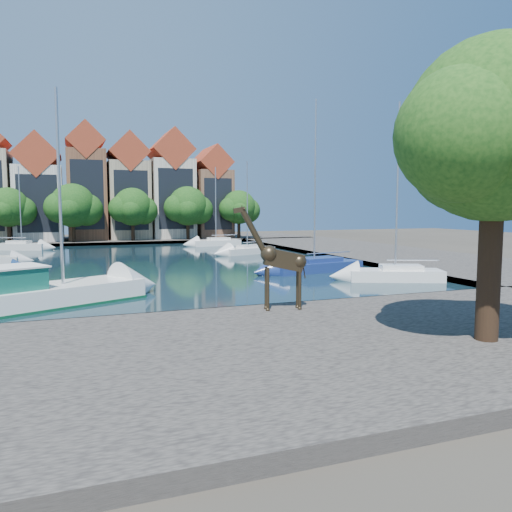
{
  "coord_description": "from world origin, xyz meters",
  "views": [
    {
      "loc": [
        -6.39,
        -22.56,
        5.24
      ],
      "look_at": [
        1.53,
        -1.3,
        3.02
      ],
      "focal_mm": 35.0,
      "sensor_mm": 36.0,
      "label": 1
    }
  ],
  "objects": [
    {
      "name": "water_basin",
      "position": [
        0.0,
        24.0,
        0.04
      ],
      "size": [
        38.0,
        50.0,
        0.08
      ],
      "primitive_type": "cube",
      "color": "black",
      "rests_on": "ground"
    },
    {
      "name": "giraffe_statue",
      "position": [
        2.58,
        -1.45,
        2.85
      ],
      "size": [
        3.34,
        0.95,
        4.78
      ],
      "color": "#312718",
      "rests_on": "near_quay"
    },
    {
      "name": "motorsailer",
      "position": [
        -8.33,
        5.09,
        0.95
      ],
      "size": [
        11.02,
        7.52,
        11.35
      ],
      "color": "white",
      "rests_on": "water_basin"
    },
    {
      "name": "far_tree_west",
      "position": [
        -13.91,
        50.49,
        5.08
      ],
      "size": [
        6.76,
        5.2,
        7.36
      ],
      "color": "#332114",
      "rests_on": "far_quay"
    },
    {
      "name": "right_quay",
      "position": [
        25.0,
        24.0,
        0.25
      ],
      "size": [
        14.0,
        52.0,
        0.5
      ],
      "primitive_type": "cube",
      "color": "#524D47",
      "rests_on": "ground"
    },
    {
      "name": "townhouse_east_inner",
      "position": [
        2.0,
        55.99,
        7.73
      ],
      "size": [
        5.94,
        9.18,
        15.79
      ],
      "color": "tan",
      "rests_on": "far_quay"
    },
    {
      "name": "far_tree_mid_east",
      "position": [
        2.1,
        50.49,
        5.13
      ],
      "size": [
        7.02,
        5.4,
        7.52
      ],
      "color": "#332114",
      "rests_on": "far_quay"
    },
    {
      "name": "far_tree_mid_west",
      "position": [
        -5.89,
        50.49,
        5.29
      ],
      "size": [
        7.8,
        6.0,
        8.0
      ],
      "color": "#332114",
      "rests_on": "far_quay"
    },
    {
      "name": "sailboat_right_a",
      "position": [
        15.0,
        6.71,
        0.71
      ],
      "size": [
        6.82,
        4.58,
        12.36
      ],
      "color": "white",
      "rests_on": "water_basin"
    },
    {
      "name": "townhouse_east_mid",
      "position": [
        8.5,
        55.99,
        8.1
      ],
      "size": [
        6.43,
        9.18,
        16.65
      ],
      "color": "beige",
      "rests_on": "far_quay"
    },
    {
      "name": "sailboat_right_c",
      "position": [
        12.0,
        29.58,
        0.61
      ],
      "size": [
        6.73,
        4.25,
        10.17
      ],
      "color": "silver",
      "rests_on": "water_basin"
    },
    {
      "name": "sailboat_right_d",
      "position": [
        12.0,
        42.32,
        0.67
      ],
      "size": [
        6.66,
        2.85,
        10.5
      ],
      "color": "silver",
      "rests_on": "water_basin"
    },
    {
      "name": "sailboat_left_e",
      "position": [
        -12.0,
        44.0,
        0.7
      ],
      "size": [
        6.18,
        4.17,
        10.08
      ],
      "color": "silver",
      "rests_on": "water_basin"
    },
    {
      "name": "far_tree_far_east",
      "position": [
        18.09,
        50.49,
        5.08
      ],
      "size": [
        6.76,
        5.2,
        7.36
      ],
      "color": "#332114",
      "rests_on": "far_quay"
    },
    {
      "name": "near_quay",
      "position": [
        0.0,
        -7.0,
        0.25
      ],
      "size": [
        50.0,
        14.0,
        0.5
      ],
      "primitive_type": "cube",
      "color": "#524D47",
      "rests_on": "ground"
    },
    {
      "name": "townhouse_west_inner",
      "position": [
        -10.5,
        55.99,
        7.35
      ],
      "size": [
        6.43,
        9.18,
        15.15
      ],
      "color": "silver",
      "rests_on": "far_quay"
    },
    {
      "name": "ground",
      "position": [
        0.0,
        0.0,
        0.0
      ],
      "size": [
        160.0,
        160.0,
        0.0
      ],
      "primitive_type": "plane",
      "color": "#38332B",
      "rests_on": "ground"
    },
    {
      "name": "far_tree_east",
      "position": [
        10.11,
        50.49,
        5.24
      ],
      "size": [
        7.54,
        5.8,
        7.84
      ],
      "color": "#332114",
      "rests_on": "far_quay"
    },
    {
      "name": "sailboat_right_b",
      "position": [
        12.0,
        13.32,
        0.69
      ],
      "size": [
        8.35,
        4.22,
        13.61
      ],
      "color": "navy",
      "rests_on": "water_basin"
    },
    {
      "name": "townhouse_center",
      "position": [
        -4.0,
        55.99,
        8.36
      ],
      "size": [
        5.44,
        9.18,
        16.93
      ],
      "color": "brown",
      "rests_on": "far_quay"
    },
    {
      "name": "plane_tree",
      "position": [
        7.62,
        -9.01,
        7.67
      ],
      "size": [
        8.32,
        6.4,
        10.62
      ],
      "color": "#332114",
      "rests_on": "near_quay"
    },
    {
      "name": "townhouse_east_end",
      "position": [
        15.0,
        55.99,
        7.11
      ],
      "size": [
        5.44,
        9.18,
        14.43
      ],
      "color": "brown",
      "rests_on": "far_quay"
    },
    {
      "name": "far_quay",
      "position": [
        0.0,
        56.0,
        0.25
      ],
      "size": [
        60.0,
        16.0,
        0.5
      ],
      "primitive_type": "cube",
      "color": "#524D47",
      "rests_on": "ground"
    }
  ]
}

